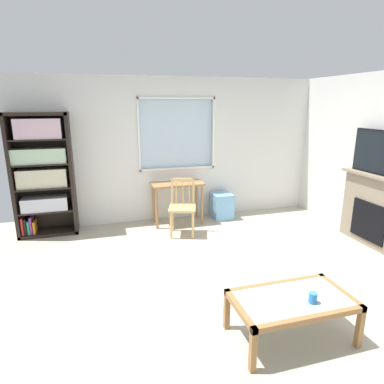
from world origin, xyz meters
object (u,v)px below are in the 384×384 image
at_px(plastic_drawer_unit, 222,206).
at_px(tv, 383,153).
at_px(wooden_chair, 182,207).
at_px(coffee_table, 292,303).
at_px(fireplace, 375,211).
at_px(desk_under_window, 177,190).
at_px(bookshelf, 42,170).
at_px(sippy_cup, 313,298).

distance_m(plastic_drawer_unit, tv, 2.70).
height_order(wooden_chair, coffee_table, wooden_chair).
distance_m(fireplace, tv, 0.85).
distance_m(desk_under_window, fireplace, 3.08).
relative_size(wooden_chair, fireplace, 0.74).
height_order(bookshelf, wooden_chair, bookshelf).
distance_m(bookshelf, coffee_table, 4.12).
distance_m(coffee_table, sippy_cup, 0.19).
bearing_deg(plastic_drawer_unit, desk_under_window, -176.62).
bearing_deg(bookshelf, sippy_cup, -53.06).
bearing_deg(wooden_chair, desk_under_window, 85.26).
distance_m(wooden_chair, coffee_table, 2.67).
relative_size(wooden_chair, plastic_drawer_unit, 1.94).
bearing_deg(coffee_table, wooden_chair, 96.93).
bearing_deg(wooden_chair, tv, -24.91).
bearing_deg(tv, desk_under_window, 145.96).
bearing_deg(desk_under_window, plastic_drawer_unit, 3.38).
xyz_separation_m(desk_under_window, wooden_chair, (-0.04, -0.52, -0.14)).
bearing_deg(fireplace, coffee_table, -147.57).
distance_m(tv, sippy_cup, 2.80).
xyz_separation_m(desk_under_window, fireplace, (2.55, -1.71, -0.06)).
bearing_deg(desk_under_window, wooden_chair, -94.74).
bearing_deg(coffee_table, fireplace, 32.43).
height_order(bookshelf, plastic_drawer_unit, bookshelf).
bearing_deg(tv, bookshelf, 158.71).
distance_m(desk_under_window, plastic_drawer_unit, 0.92).
bearing_deg(bookshelf, desk_under_window, -2.87).
bearing_deg(desk_under_window, bookshelf, 177.13).
xyz_separation_m(wooden_chair, sippy_cup, (0.45, -2.75, -0.02)).
height_order(bookshelf, sippy_cup, bookshelf).
bearing_deg(coffee_table, tv, 32.64).
xyz_separation_m(plastic_drawer_unit, coffee_table, (-0.57, -3.21, 0.11)).
distance_m(tv, coffee_table, 2.87).
bearing_deg(sippy_cup, fireplace, 35.88).
relative_size(bookshelf, plastic_drawer_unit, 4.16).
xyz_separation_m(bookshelf, tv, (4.67, -1.82, 0.34)).
bearing_deg(fireplace, sippy_cup, -144.12).
relative_size(plastic_drawer_unit, sippy_cup, 5.16).
bearing_deg(fireplace, desk_under_window, 146.15).
relative_size(wooden_chair, tv, 0.90).
height_order(plastic_drawer_unit, sippy_cup, sippy_cup).
xyz_separation_m(tv, sippy_cup, (-2.13, -1.56, -0.94)).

